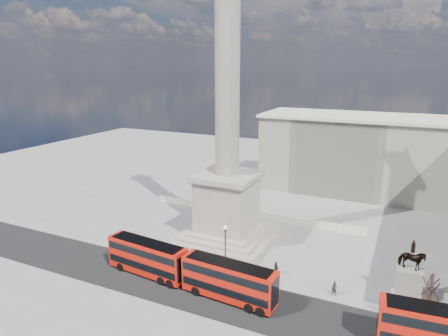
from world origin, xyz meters
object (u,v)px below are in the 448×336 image
nelsons_column (227,160)px  pedestrian_walking (334,288)px  victorian_lamp (225,243)px  pedestrian_crossing (276,268)px  equestrian_statue (409,280)px  red_bus_b (229,281)px  red_bus_a (148,257)px

nelsons_column → pedestrian_walking: 23.70m
victorian_lamp → pedestrian_crossing: victorian_lamp is taller
pedestrian_crossing → equestrian_statue: bearing=-141.2°
pedestrian_walking → nelsons_column: bearing=167.7°
pedestrian_crossing → victorian_lamp: bearing=47.2°
red_bus_b → red_bus_a: bearing=-179.5°
red_bus_b → victorian_lamp: (-3.58, 6.53, 1.21)m
equestrian_statue → pedestrian_crossing: equestrian_statue is taller
equestrian_statue → red_bus_a: bearing=-165.5°
nelsons_column → pedestrian_walking: (18.34, -8.99, -12.02)m
red_bus_a → equestrian_statue: bearing=20.1°
red_bus_b → victorian_lamp: 7.55m
red_bus_a → nelsons_column: bearing=77.3°
red_bus_b → victorian_lamp: size_ratio=1.88×
nelsons_column → victorian_lamp: 13.20m
equestrian_statue → pedestrian_walking: 8.54m
red_bus_a → pedestrian_crossing: size_ratio=6.41×
pedestrian_walking → red_bus_b: bearing=-136.8°
victorian_lamp → equestrian_statue: 22.68m
nelsons_column → equestrian_statue: 28.94m
pedestrian_walking → pedestrian_crossing: (-7.85, 1.74, 0.01)m
nelsons_column → red_bus_b: 19.83m
victorian_lamp → equestrian_statue: (22.54, 2.28, -1.06)m
nelsons_column → red_bus_a: size_ratio=4.28×
nelsons_column → pedestrian_crossing: nelsons_column is taller
red_bus_a → red_bus_b: size_ratio=0.99×
equestrian_statue → pedestrian_crossing: bearing=-176.8°
nelsons_column → red_bus_a: bearing=-108.3°
red_bus_b → pedestrian_crossing: size_ratio=6.46×
victorian_lamp → pedestrian_crossing: (6.75, 1.40, -2.77)m
red_bus_b → pedestrian_walking: size_ratio=6.53×
nelsons_column → pedestrian_crossing: (10.49, -7.25, -12.01)m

